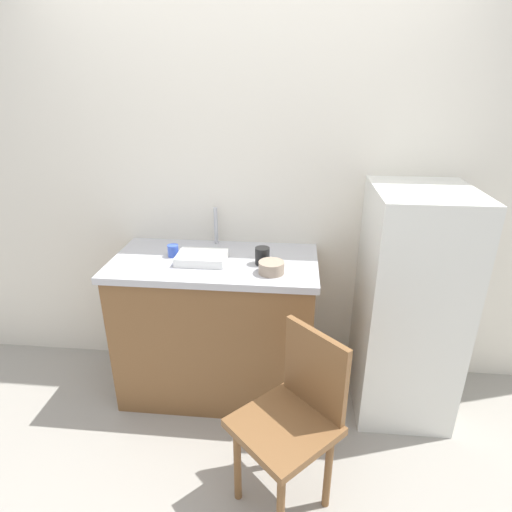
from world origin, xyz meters
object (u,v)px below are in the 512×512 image
dish_tray (202,258)px  chair (294,416)px  cup_blue (173,251)px  refrigerator (408,305)px  cup_black (262,256)px  terracotta_bowl (271,267)px

dish_tray → chair: bearing=-51.8°
dish_tray → cup_blue: size_ratio=3.95×
refrigerator → cup_black: (-0.85, -0.03, 0.29)m
dish_tray → terracotta_bowl: terracotta_bowl is taller
refrigerator → chair: refrigerator is taller
chair → cup_blue: 1.17m
terracotta_bowl → cup_black: (-0.06, 0.12, 0.02)m
terracotta_bowl → cup_blue: 0.62m
refrigerator → dish_tray: (-1.20, -0.04, 0.26)m
chair → cup_black: cup_black is taller
refrigerator → cup_black: refrigerator is taller
chair → cup_black: (-0.21, 0.71, 0.48)m
dish_tray → cup_blue: bearing=160.7°
dish_tray → cup_blue: 0.20m
refrigerator → terracotta_bowl: refrigerator is taller
refrigerator → cup_black: 0.90m
refrigerator → chair: 1.00m
dish_tray → cup_black: bearing=1.0°
terracotta_bowl → cup_blue: cup_blue is taller
terracotta_bowl → cup_black: bearing=116.7°
refrigerator → cup_blue: (-1.39, 0.03, 0.27)m
chair → terracotta_bowl: terracotta_bowl is taller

